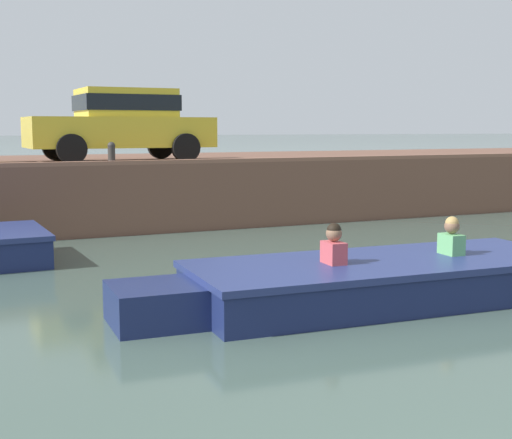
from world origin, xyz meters
TOP-DOWN VIEW (x-y plane):
  - ground_plane at (0.00, 5.98)m, footprint 400.00×400.00m
  - far_quay_wall at (0.00, 14.96)m, footprint 60.00×6.00m
  - far_wall_coping at (0.00, 12.08)m, footprint 60.00×0.24m
  - motorboat_passing at (1.92, 5.45)m, footprint 5.93×2.04m
  - car_centre_yellow at (0.92, 13.60)m, footprint 3.87×1.98m
  - mooring_bollard_mid at (0.37, 12.21)m, footprint 0.15×0.15m

SIDE VIEW (x-z plane):
  - ground_plane at x=0.00m, z-range 0.00..0.00m
  - motorboat_passing at x=1.92m, z-range -0.24..0.76m
  - far_quay_wall at x=0.00m, z-range 0.00..1.39m
  - far_wall_coping at x=0.00m, z-range 1.39..1.47m
  - mooring_bollard_mid at x=0.37m, z-range 1.41..1.85m
  - car_centre_yellow at x=0.92m, z-range 1.47..3.01m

